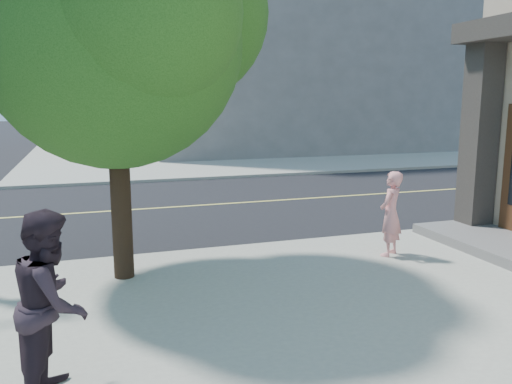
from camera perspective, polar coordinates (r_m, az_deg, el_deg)
name	(u,v)px	position (r m, az deg, el deg)	size (l,w,h in m)	color
road_ew	(10,218)	(14.19, -25.54, -2.59)	(140.00, 9.00, 0.01)	black
sidewalk_ne	(278,145)	(33.01, 2.40, 5.21)	(29.00, 25.00, 0.12)	#9C9C8C
filler_ne	(283,32)	(33.80, 3.01, 17.32)	(18.00, 16.00, 14.00)	slate
man_on_phone	(391,214)	(9.52, 14.68, -2.35)	(0.56, 0.37, 1.53)	pink
pedestrian	(52,303)	(5.28, -21.67, -11.36)	(0.87, 0.68, 1.79)	black
street_tree	(119,8)	(8.23, -14.88, 19.11)	(4.79, 4.35, 6.35)	black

